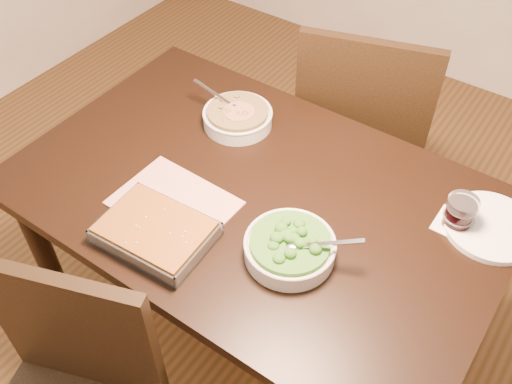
{
  "coord_description": "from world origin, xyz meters",
  "views": [
    {
      "loc": [
        0.65,
        -0.93,
        1.93
      ],
      "look_at": [
        0.03,
        -0.04,
        0.8
      ],
      "focal_mm": 40.0,
      "sensor_mm": 36.0,
      "label": 1
    }
  ],
  "objects_px": {
    "wine_tumbler": "(460,212)",
    "dinner_plate": "(491,227)",
    "baking_dish": "(156,232)",
    "stew_bowl": "(238,116)",
    "chair_far": "(362,126)",
    "broccoli_bowl": "(290,247)",
    "table": "(256,213)"
  },
  "relations": [
    {
      "from": "wine_tumbler",
      "to": "dinner_plate",
      "type": "distance_m",
      "value": 0.1
    },
    {
      "from": "baking_dish",
      "to": "wine_tumbler",
      "type": "xyz_separation_m",
      "value": [
        0.64,
        0.5,
        0.03
      ]
    },
    {
      "from": "stew_bowl",
      "to": "chair_far",
      "type": "relative_size",
      "value": 0.25
    },
    {
      "from": "stew_bowl",
      "to": "wine_tumbler",
      "type": "height_order",
      "value": "wine_tumbler"
    },
    {
      "from": "stew_bowl",
      "to": "baking_dish",
      "type": "height_order",
      "value": "stew_bowl"
    },
    {
      "from": "broccoli_bowl",
      "to": "dinner_plate",
      "type": "distance_m",
      "value": 0.55
    },
    {
      "from": "stew_bowl",
      "to": "chair_far",
      "type": "bearing_deg",
      "value": 61.12
    },
    {
      "from": "dinner_plate",
      "to": "chair_far",
      "type": "bearing_deg",
      "value": 144.27
    },
    {
      "from": "wine_tumbler",
      "to": "stew_bowl",
      "type": "bearing_deg",
      "value": 179.41
    },
    {
      "from": "broccoli_bowl",
      "to": "dinner_plate",
      "type": "xyz_separation_m",
      "value": [
        0.4,
        0.39,
        -0.02
      ]
    },
    {
      "from": "stew_bowl",
      "to": "broccoli_bowl",
      "type": "xyz_separation_m",
      "value": [
        0.43,
        -0.35,
        0.0
      ]
    },
    {
      "from": "stew_bowl",
      "to": "baking_dish",
      "type": "xyz_separation_m",
      "value": [
        0.11,
        -0.51,
        -0.01
      ]
    },
    {
      "from": "broccoli_bowl",
      "to": "wine_tumbler",
      "type": "relative_size",
      "value": 2.74
    },
    {
      "from": "baking_dish",
      "to": "chair_far",
      "type": "bearing_deg",
      "value": 78.03
    },
    {
      "from": "broccoli_bowl",
      "to": "wine_tumbler",
      "type": "distance_m",
      "value": 0.47
    },
    {
      "from": "wine_tumbler",
      "to": "dinner_plate",
      "type": "relative_size",
      "value": 0.37
    },
    {
      "from": "stew_bowl",
      "to": "dinner_plate",
      "type": "xyz_separation_m",
      "value": [
        0.82,
        0.03,
        -0.02
      ]
    },
    {
      "from": "baking_dish",
      "to": "chair_far",
      "type": "height_order",
      "value": "chair_far"
    },
    {
      "from": "table",
      "to": "baking_dish",
      "type": "relative_size",
      "value": 4.62
    },
    {
      "from": "broccoli_bowl",
      "to": "chair_far",
      "type": "height_order",
      "value": "chair_far"
    },
    {
      "from": "baking_dish",
      "to": "dinner_plate",
      "type": "height_order",
      "value": "baking_dish"
    },
    {
      "from": "wine_tumbler",
      "to": "baking_dish",
      "type": "bearing_deg",
      "value": -141.67
    },
    {
      "from": "stew_bowl",
      "to": "dinner_plate",
      "type": "relative_size",
      "value": 0.99
    },
    {
      "from": "table",
      "to": "broccoli_bowl",
      "type": "xyz_separation_m",
      "value": [
        0.2,
        -0.14,
        0.13
      ]
    },
    {
      "from": "table",
      "to": "wine_tumbler",
      "type": "distance_m",
      "value": 0.58
    },
    {
      "from": "wine_tumbler",
      "to": "dinner_plate",
      "type": "xyz_separation_m",
      "value": [
        0.08,
        0.04,
        -0.04
      ]
    },
    {
      "from": "table",
      "to": "stew_bowl",
      "type": "relative_size",
      "value": 5.58
    },
    {
      "from": "chair_far",
      "to": "stew_bowl",
      "type": "bearing_deg",
      "value": 43.95
    },
    {
      "from": "stew_bowl",
      "to": "baking_dish",
      "type": "bearing_deg",
      "value": -78.25
    },
    {
      "from": "stew_bowl",
      "to": "table",
      "type": "bearing_deg",
      "value": -44.12
    },
    {
      "from": "table",
      "to": "baking_dish",
      "type": "distance_m",
      "value": 0.34
    },
    {
      "from": "table",
      "to": "chair_far",
      "type": "height_order",
      "value": "chair_far"
    }
  ]
}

